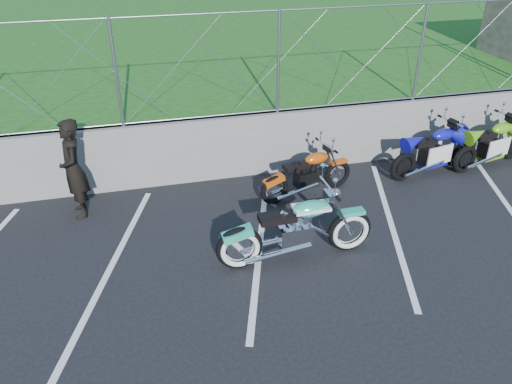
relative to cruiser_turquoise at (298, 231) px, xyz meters
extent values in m
plane|color=black|center=(-0.47, -0.48, -0.51)|extent=(90.00, 90.00, 0.00)
cube|color=#61615C|center=(-0.47, 3.02, 0.14)|extent=(30.00, 0.22, 1.30)
cube|color=#1A4D14|center=(-0.47, 13.02, 0.14)|extent=(30.00, 20.00, 1.30)
cylinder|color=gray|center=(-0.47, 3.02, 2.74)|extent=(28.00, 0.03, 0.03)
cylinder|color=gray|center=(-0.47, 3.02, 0.84)|extent=(28.00, 0.03, 0.03)
cube|color=silver|center=(-2.87, 0.52, -0.50)|extent=(1.49, 4.31, 0.01)
cube|color=silver|center=(-0.47, 0.52, -0.50)|extent=(1.49, 4.31, 0.01)
cube|color=silver|center=(1.93, 0.52, -0.50)|extent=(1.49, 4.31, 0.01)
cube|color=silver|center=(4.33, 0.52, -0.50)|extent=(1.49, 4.31, 0.01)
torus|color=black|center=(-0.94, -0.01, -0.14)|extent=(0.74, 0.13, 0.74)
torus|color=black|center=(0.87, 0.01, -0.14)|extent=(0.74, 0.13, 0.74)
cube|color=silver|center=(-0.05, 0.00, -0.06)|extent=(0.52, 0.32, 0.38)
ellipsoid|color=#2AA883|center=(0.19, 0.00, 0.39)|extent=(0.59, 0.28, 0.26)
cube|color=black|center=(-0.34, -0.01, 0.31)|extent=(0.56, 0.28, 0.10)
cube|color=#2AA883|center=(0.87, 0.01, 0.21)|extent=(0.43, 0.17, 0.07)
cylinder|color=silver|center=(0.44, 0.01, 0.74)|extent=(0.04, 0.80, 0.03)
torus|color=black|center=(0.12, 1.70, -0.22)|extent=(0.59, 0.23, 0.58)
torus|color=black|center=(1.49, 2.01, -0.22)|extent=(0.59, 0.23, 0.58)
cube|color=black|center=(0.78, 1.85, -0.13)|extent=(0.48, 0.35, 0.32)
ellipsoid|color=#D04D0C|center=(0.99, 1.90, 0.24)|extent=(0.53, 0.33, 0.22)
cube|color=black|center=(0.55, 1.80, 0.18)|extent=(0.51, 0.32, 0.08)
cube|color=#D04D0C|center=(1.49, 2.01, 0.06)|extent=(0.38, 0.22, 0.06)
cylinder|color=silver|center=(1.18, 1.94, 0.47)|extent=(0.17, 0.67, 0.03)
torus|color=black|center=(4.31, 1.95, -0.20)|extent=(0.63, 0.25, 0.62)
cube|color=black|center=(5.00, 2.11, -0.10)|extent=(0.53, 0.39, 0.35)
ellipsoid|color=#66B316|center=(5.22, 2.16, 0.31)|extent=(0.59, 0.37, 0.24)
cube|color=black|center=(4.74, 2.05, 0.24)|extent=(0.56, 0.36, 0.09)
cylinder|color=silver|center=(5.39, 2.20, 0.55)|extent=(0.19, 0.73, 0.03)
torus|color=black|center=(2.89, 1.94, -0.19)|extent=(0.64, 0.24, 0.63)
torus|color=black|center=(4.34, 2.25, -0.19)|extent=(0.64, 0.24, 0.63)
cube|color=black|center=(3.59, 2.09, -0.09)|extent=(0.53, 0.39, 0.36)
ellipsoid|color=#1212AB|center=(3.82, 2.14, 0.33)|extent=(0.59, 0.36, 0.24)
cube|color=black|center=(3.33, 2.03, 0.26)|extent=(0.56, 0.35, 0.09)
cube|color=#1212AB|center=(4.34, 2.25, 0.10)|extent=(0.42, 0.24, 0.06)
cylinder|color=silver|center=(3.99, 2.17, 0.57)|extent=(0.18, 0.74, 0.03)
imported|color=black|center=(-3.40, 2.23, 0.40)|extent=(0.55, 0.73, 1.81)
camera|label=1|loc=(-2.19, -6.04, 4.38)|focal=35.00mm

